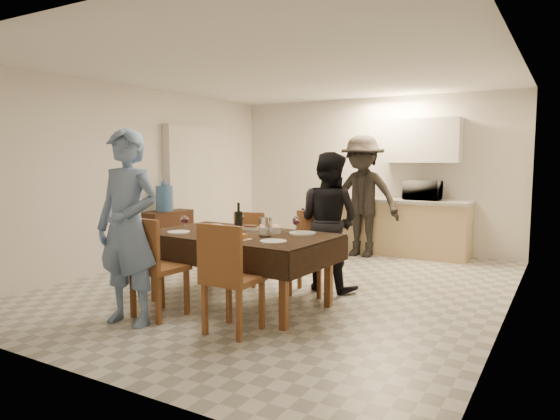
{
  "coord_description": "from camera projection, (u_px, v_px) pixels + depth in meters",
  "views": [
    {
      "loc": [
        3.0,
        -5.28,
        1.58
      ],
      "look_at": [
        0.09,
        -0.3,
        0.97
      ],
      "focal_mm": 32.0,
      "sensor_mm": 36.0,
      "label": 1
    }
  ],
  "objects": [
    {
      "name": "chair_near_left",
      "position": [
        152.0,
        257.0,
        4.85
      ],
      "size": [
        0.49,
        0.49,
        0.54
      ],
      "rotation": [
        0.0,
        0.0,
        -0.08
      ],
      "color": "brown",
      "rests_on": "floor"
    },
    {
      "name": "mushroom_dish",
      "position": [
        251.0,
        228.0,
        5.59
      ],
      "size": [
        0.19,
        0.19,
        0.03
      ],
      "primitive_type": "cylinder",
      "color": "silver",
      "rests_on": "dining_table"
    },
    {
      "name": "chair_far_left",
      "position": [
        241.0,
        242.0,
        6.15
      ],
      "size": [
        0.5,
        0.51,
        0.48
      ],
      "rotation": [
        0.0,
        0.0,
        3.43
      ],
      "color": "brown",
      "rests_on": "floor"
    },
    {
      "name": "chair_near_right",
      "position": [
        227.0,
        267.0,
        4.39
      ],
      "size": [
        0.46,
        0.46,
        0.54
      ],
      "rotation": [
        0.0,
        0.0,
        0.01
      ],
      "color": "brown",
      "rests_on": "floor"
    },
    {
      "name": "wine_glass_c",
      "position": [
        241.0,
        221.0,
        5.68
      ],
      "size": [
        0.08,
        0.08,
        0.18
      ],
      "primitive_type": null,
      "color": "white",
      "rests_on": "dining_table"
    },
    {
      "name": "water_jug",
      "position": [
        164.0,
        198.0,
        7.5
      ],
      "size": [
        0.26,
        0.26,
        0.38
      ],
      "primitive_type": "cylinder",
      "color": "#4877B9",
      "rests_on": "console"
    },
    {
      "name": "ceiling",
      "position": [
        286.0,
        71.0,
        5.93
      ],
      "size": [
        5.0,
        6.0,
        0.02
      ],
      "primitive_type": "cube",
      "color": "white",
      "rests_on": "wall_back"
    },
    {
      "name": "water_pitcher",
      "position": [
        265.0,
        227.0,
        5.1
      ],
      "size": [
        0.13,
        0.13,
        0.19
      ],
      "primitive_type": "cylinder",
      "color": "white",
      "rests_on": "dining_table"
    },
    {
      "name": "plate_far_left",
      "position": [
        213.0,
        226.0,
        5.89
      ],
      "size": [
        0.25,
        0.25,
        0.01
      ],
      "primitive_type": "cylinder",
      "color": "silver",
      "rests_on": "dining_table"
    },
    {
      "name": "floor",
      "position": [
        286.0,
        285.0,
        6.2
      ],
      "size": [
        5.0,
        6.0,
        0.02
      ],
      "primitive_type": "cube",
      "color": "beige",
      "rests_on": "ground"
    },
    {
      "name": "chair_far_right",
      "position": [
        306.0,
        245.0,
        5.69
      ],
      "size": [
        0.5,
        0.5,
        0.51
      ],
      "rotation": [
        0.0,
        0.0,
        3.31
      ],
      "color": "brown",
      "rests_on": "floor"
    },
    {
      "name": "person_kitchen",
      "position": [
        362.0,
        196.0,
        7.95
      ],
      "size": [
        1.25,
        0.72,
        1.93
      ],
      "primitive_type": "imported",
      "color": "black",
      "rests_on": "floor"
    },
    {
      "name": "person_near",
      "position": [
        128.0,
        227.0,
        4.69
      ],
      "size": [
        0.72,
        0.51,
        1.85
      ],
      "primitive_type": "imported",
      "rotation": [
        0.0,
        0.0,
        0.11
      ],
      "color": "#647EB0",
      "rests_on": "floor"
    },
    {
      "name": "wall_back",
      "position": [
        372.0,
        174.0,
        8.64
      ],
      "size": [
        5.0,
        0.02,
        2.6
      ],
      "primitive_type": "cube",
      "color": "silver",
      "rests_on": "floor"
    },
    {
      "name": "plate_near_right",
      "position": [
        273.0,
        241.0,
        4.77
      ],
      "size": [
        0.26,
        0.26,
        0.01
      ],
      "primitive_type": "cylinder",
      "color": "silver",
      "rests_on": "dining_table"
    },
    {
      "name": "stub_partition",
      "position": [
        196.0,
        189.0,
        8.34
      ],
      "size": [
        0.15,
        1.4,
        2.1
      ],
      "primitive_type": "cube",
      "color": "beige",
      "rests_on": "floor"
    },
    {
      "name": "plate_near_left",
      "position": [
        178.0,
        232.0,
        5.37
      ],
      "size": [
        0.24,
        0.24,
        0.01
      ],
      "primitive_type": "cylinder",
      "color": "silver",
      "rests_on": "dining_table"
    },
    {
      "name": "wine_glass_b",
      "position": [
        296.0,
        225.0,
        5.26
      ],
      "size": [
        0.09,
        0.09,
        0.19
      ],
      "primitive_type": null,
      "color": "white",
      "rests_on": "dining_table"
    },
    {
      "name": "plate_far_right",
      "position": [
        303.0,
        233.0,
        5.28
      ],
      "size": [
        0.29,
        0.29,
        0.02
      ],
      "primitive_type": "cylinder",
      "color": "silver",
      "rests_on": "dining_table"
    },
    {
      "name": "console",
      "position": [
        165.0,
        236.0,
        7.56
      ],
      "size": [
        0.42,
        0.84,
        0.78
      ],
      "primitive_type": "cube",
      "color": "black",
      "rests_on": "floor"
    },
    {
      "name": "wall_left",
      "position": [
        138.0,
        177.0,
        7.32
      ],
      "size": [
        0.02,
        6.0,
        2.6
      ],
      "primitive_type": "cube",
      "color": "silver",
      "rests_on": "floor"
    },
    {
      "name": "kitchen_worktop",
      "position": [
        400.0,
        200.0,
        8.11
      ],
      "size": [
        2.24,
        0.64,
        0.05
      ],
      "primitive_type": "cube",
      "color": "#ADACA7",
      "rests_on": "kitchen_base_cabinet"
    },
    {
      "name": "wall_front",
      "position": [
        75.0,
        198.0,
        3.49
      ],
      "size": [
        5.0,
        0.02,
        2.6
      ],
      "primitive_type": "cube",
      "color": "silver",
      "rests_on": "floor"
    },
    {
      "name": "dining_table",
      "position": [
        240.0,
        237.0,
        5.33
      ],
      "size": [
        2.04,
        1.26,
        0.77
      ],
      "rotation": [
        0.0,
        0.0,
        -0.06
      ],
      "color": "black",
      "rests_on": "floor"
    },
    {
      "name": "person_far",
      "position": [
        328.0,
        221.0,
        5.95
      ],
      "size": [
        0.87,
        0.72,
        1.64
      ],
      "primitive_type": "imported",
      "rotation": [
        0.0,
        0.0,
        3.02
      ],
      "color": "black",
      "rests_on": "floor"
    },
    {
      "name": "kitchen_base_cabinet",
      "position": [
        399.0,
        228.0,
        8.16
      ],
      "size": [
        2.2,
        0.6,
        0.86
      ],
      "primitive_type": "cube",
      "color": "tan",
      "rests_on": "floor"
    },
    {
      "name": "upper_cabinet",
      "position": [
        422.0,
        141.0,
        7.98
      ],
      "size": [
        1.2,
        0.34,
        0.7
      ],
      "primitive_type": "cube",
      "color": "white",
      "rests_on": "wall_back"
    },
    {
      "name": "wall_right",
      "position": [
        511.0,
        187.0,
        4.81
      ],
      "size": [
        0.02,
        6.0,
        2.6
      ],
      "primitive_type": "cube",
      "color": "silver",
      "rests_on": "floor"
    },
    {
      "name": "salad_bowl",
      "position": [
        273.0,
        230.0,
        5.33
      ],
      "size": [
        0.18,
        0.18,
        0.07
      ],
      "primitive_type": "cylinder",
      "color": "silver",
      "rests_on": "dining_table"
    },
    {
      "name": "wine_bottle",
      "position": [
        239.0,
        218.0,
        5.38
      ],
      "size": [
        0.08,
        0.08,
        0.32
      ],
      "primitive_type": null,
      "color": "black",
      "rests_on": "dining_table"
    },
    {
      "name": "microwave",
      "position": [
        423.0,
        190.0,
        7.9
      ],
      "size": [
        0.55,
        0.37,
        0.31
      ],
      "primitive_type": "imported",
      "rotation": [
        0.0,
        0.0,
        3.14
      ],
      "color": "white",
      "rests_on": "kitchen_worktop"
    },
    {
      "name": "savoury_tart",
      "position": [
        226.0,
        236.0,
        4.95
      ],
      "size": [
        0.46,
        0.38,
        0.05
      ],
      "primitive_type": "cube",
      "rotation": [
        0.0,
        0.0,
        -0.15
      ],
      "color": "#BB7D37",
      "rests_on": "dining_table"
    },
    {
      "name": "wine_glass_a",
      "position": [
        185.0,
        224.0,
        5.38
      ],
      "size": [
        0.09,
        0.09,
        0.19
      ],
      "primitive_type": null,
      "color": "white",
      "rests_on": "dining_table"
    }
  ]
}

